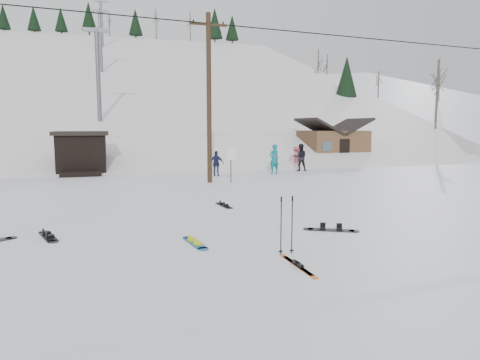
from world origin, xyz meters
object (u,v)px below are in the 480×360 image
object	(u,v)px
hero_skis	(298,265)
utility_pole	(209,96)
hero_snowboard	(195,242)
cabin	(332,145)

from	to	relation	value
hero_skis	utility_pole	bearing A→B (deg)	83.29
utility_pole	hero_snowboard	distance (m)	13.23
utility_pole	hero_snowboard	world-z (taller)	utility_pole
cabin	hero_snowboard	world-z (taller)	cabin
utility_pole	hero_snowboard	size ratio (longest dim) A/B	6.08
cabin	hero_skis	bearing A→B (deg)	-120.24
utility_pole	cabin	world-z (taller)	utility_pole
utility_pole	hero_snowboard	xyz separation A→B (m)	(-3.09, -11.99, -4.65)
cabin	hero_skis	xyz separation A→B (m)	(-14.26, -24.46, -1.46)
utility_pole	cabin	size ratio (longest dim) A/B	1.67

